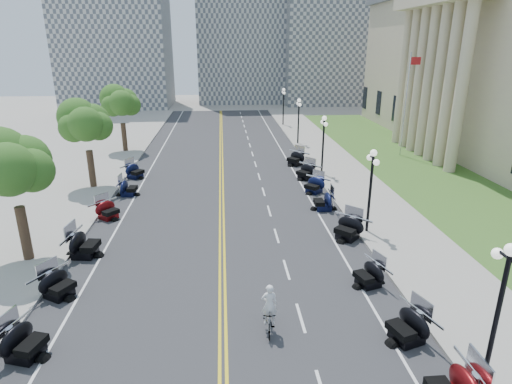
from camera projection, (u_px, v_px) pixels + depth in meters
name	position (u px, v px, depth m)	size (l,w,h in m)	color
ground	(222.00, 272.00, 21.09)	(160.00, 160.00, 0.00)	gray
road	(222.00, 202.00, 30.52)	(16.00, 90.00, 0.01)	#333335
centerline_yellow_a	(220.00, 202.00, 30.51)	(0.12, 90.00, 0.00)	yellow
centerline_yellow_b	(223.00, 202.00, 30.52)	(0.12, 90.00, 0.00)	yellow
edge_line_north	(310.00, 199.00, 30.99)	(0.12, 90.00, 0.00)	white
edge_line_south	(131.00, 204.00, 30.04)	(0.12, 90.00, 0.00)	white
lane_dash_5	(301.00, 318.00, 17.56)	(0.12, 2.00, 0.00)	white
lane_dash_6	(286.00, 269.00, 21.33)	(0.12, 2.00, 0.00)	white
lane_dash_7	(277.00, 236.00, 25.10)	(0.12, 2.00, 0.00)	white
lane_dash_8	(269.00, 211.00, 28.87)	(0.12, 2.00, 0.00)	white
lane_dash_9	(264.00, 192.00, 32.64)	(0.12, 2.00, 0.00)	white
lane_dash_10	(259.00, 176.00, 36.41)	(0.12, 2.00, 0.00)	white
lane_dash_11	(255.00, 164.00, 40.18)	(0.12, 2.00, 0.00)	white
lane_dash_12	(252.00, 154.00, 43.95)	(0.12, 2.00, 0.00)	white
lane_dash_13	(250.00, 145.00, 47.72)	(0.12, 2.00, 0.00)	white
lane_dash_14	(248.00, 138.00, 51.49)	(0.12, 2.00, 0.00)	white
lane_dash_15	(246.00, 132.00, 55.26)	(0.12, 2.00, 0.00)	white
lane_dash_16	(244.00, 126.00, 59.03)	(0.12, 2.00, 0.00)	white
lane_dash_17	(243.00, 121.00, 62.80)	(0.12, 2.00, 0.00)	white
lane_dash_18	(242.00, 117.00, 66.57)	(0.12, 2.00, 0.00)	white
lane_dash_19	(240.00, 113.00, 70.34)	(0.12, 2.00, 0.00)	white
sidewalk_north	(365.00, 197.00, 31.28)	(5.00, 90.00, 0.15)	#9E9991
sidewalk_south	(70.00, 205.00, 29.71)	(5.00, 90.00, 0.15)	#9E9991
lawn	(412.00, 166.00, 39.35)	(9.00, 60.00, 0.10)	#356023
distant_block_a	(115.00, 30.00, 73.95)	(18.00, 14.00, 26.00)	gray
distant_block_b	(240.00, 20.00, 80.59)	(16.00, 12.00, 30.00)	gray
distant_block_c	(336.00, 43.00, 80.41)	(20.00, 14.00, 22.00)	gray
street_lamp_1	(497.00, 316.00, 13.35)	(0.50, 1.20, 4.90)	black
street_lamp_2	(370.00, 192.00, 24.66)	(0.50, 1.20, 4.90)	black
street_lamp_3	(323.00, 146.00, 35.97)	(0.50, 1.20, 4.90)	black
street_lamp_4	(298.00, 121.00, 47.28)	(0.50, 1.20, 4.90)	black
street_lamp_5	(283.00, 107.00, 58.59)	(0.50, 1.20, 4.90)	black
flagpole	(405.00, 106.00, 41.54)	(1.10, 0.20, 10.00)	silver
tree_2	(13.00, 173.00, 20.69)	(4.80, 4.80, 9.20)	#235619
tree_3	(86.00, 128.00, 31.99)	(4.80, 4.80, 9.20)	#235619
tree_4	(121.00, 106.00, 43.30)	(4.80, 4.80, 9.20)	#235619
motorcycle_n_4	(408.00, 325.00, 16.00)	(1.98, 1.98, 1.39)	black
motorcycle_n_5	(369.00, 273.00, 19.75)	(1.80, 1.80, 1.26)	black
motorcycle_n_6	(348.00, 227.00, 24.51)	(2.09, 2.09, 1.46)	black
motorcycle_n_7	(324.00, 200.00, 28.89)	(1.96, 1.96, 1.37)	black
motorcycle_n_8	(314.00, 184.00, 32.24)	(1.91, 1.91, 1.34)	black
motorcycle_n_9	(306.00, 171.00, 35.55)	(2.01, 2.01, 1.40)	black
motorcycle_n_10	(296.00, 158.00, 39.66)	(2.05, 2.05, 1.44)	black
motorcycle_s_4	(24.00, 340.00, 15.16)	(2.00, 2.00, 1.40)	black
motorcycle_s_5	(58.00, 283.00, 18.85)	(1.90, 1.90, 1.33)	black
motorcycle_s_6	(84.00, 243.00, 22.45)	(2.18, 2.18, 1.53)	black
motorcycle_s_7	(108.00, 209.00, 27.41)	(1.84, 1.84, 1.29)	#590A0C
motorcycle_s_8	(128.00, 187.00, 31.64)	(1.88, 1.88, 1.31)	black
motorcycle_s_9	(135.00, 170.00, 35.82)	(1.92, 1.92, 1.34)	black
bicycle	(269.00, 320.00, 16.60)	(0.48, 1.70, 1.02)	#A51414
cyclist_rider	(269.00, 289.00, 16.15)	(0.63, 0.41, 1.72)	white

